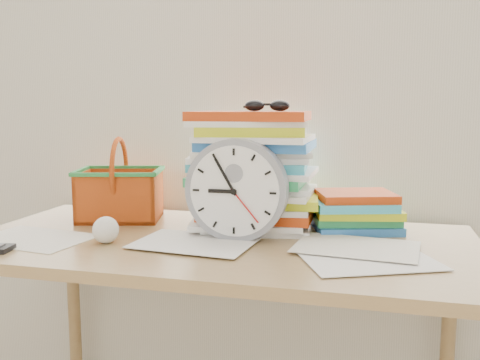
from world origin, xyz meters
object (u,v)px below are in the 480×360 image
(clock, at_px, (237,190))
(book_stack, at_px, (352,211))
(desk, at_px, (219,265))
(paper_stack, at_px, (254,170))
(basket, at_px, (120,179))

(clock, height_order, book_stack, clock)
(desk, relative_size, clock, 5.02)
(paper_stack, bearing_deg, basket, 178.78)
(desk, relative_size, book_stack, 5.17)
(paper_stack, height_order, clock, paper_stack)
(clock, distance_m, book_stack, 0.37)
(clock, xyz_separation_m, basket, (-0.43, 0.17, -0.01))
(desk, relative_size, paper_stack, 3.87)
(paper_stack, distance_m, book_stack, 0.31)
(clock, relative_size, basket, 1.07)
(clock, distance_m, basket, 0.46)
(desk, distance_m, book_stack, 0.42)
(desk, bearing_deg, paper_stack, 68.69)
(paper_stack, xyz_separation_m, book_stack, (0.29, 0.04, -0.12))
(desk, bearing_deg, basket, 155.90)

